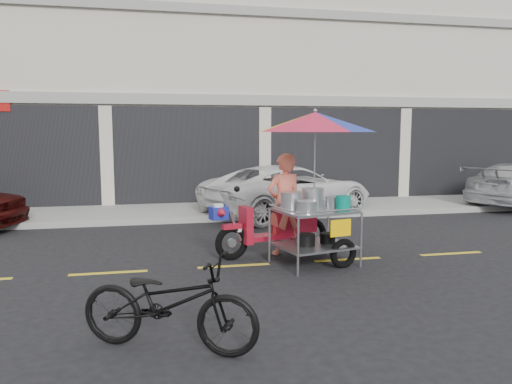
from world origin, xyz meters
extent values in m
plane|color=black|center=(0.00, 0.00, 0.00)|extent=(90.00, 90.00, 0.00)
cube|color=gray|center=(0.00, 5.50, 0.07)|extent=(45.00, 3.00, 0.15)
cube|color=beige|center=(0.00, 10.50, 4.00)|extent=(36.00, 8.00, 8.00)
cube|color=black|center=(0.00, 6.47, 1.45)|extent=(35.28, 0.06, 2.90)
cube|color=gray|center=(0.00, 6.45, 3.10)|extent=(36.00, 0.12, 0.30)
cube|color=gray|center=(0.00, 6.45, 5.60)|extent=(36.00, 0.12, 0.25)
cube|color=gold|center=(0.00, 0.00, 0.00)|extent=(42.00, 0.10, 0.01)
imported|color=white|center=(0.26, 4.70, 0.66)|extent=(5.25, 3.96, 1.32)
imported|color=black|center=(-3.16, -2.99, 0.50)|extent=(2.00, 1.43, 1.00)
torus|color=black|center=(-1.97, 0.40, 0.30)|extent=(0.62, 0.26, 0.61)
torus|color=black|center=(-0.40, 0.78, 0.30)|extent=(0.62, 0.26, 0.61)
cylinder|color=#9EA0A5|center=(-1.97, 0.40, 0.30)|extent=(0.16, 0.10, 0.15)
cylinder|color=#9EA0A5|center=(-0.40, 0.78, 0.30)|extent=(0.16, 0.10, 0.15)
cube|color=#A71327|center=(-1.97, 0.40, 0.59)|extent=(0.36, 0.21, 0.09)
cylinder|color=#9EA0A5|center=(-1.97, 0.40, 0.75)|extent=(0.39, 0.14, 0.87)
cube|color=#A71327|center=(-1.71, 0.46, 0.59)|extent=(0.21, 0.39, 0.65)
cube|color=#A71327|center=(-1.24, 0.57, 0.34)|extent=(0.91, 0.49, 0.09)
cube|color=#A71327|center=(-0.77, 0.69, 0.59)|extent=(0.85, 0.46, 0.43)
cube|color=black|center=(-0.87, 0.66, 0.84)|extent=(0.74, 0.41, 0.11)
cylinder|color=#9EA0A5|center=(-1.85, 0.43, 1.08)|extent=(0.18, 0.58, 0.04)
sphere|color=black|center=(-1.83, 0.65, 1.21)|extent=(0.11, 0.11, 0.11)
cylinder|color=white|center=(-1.85, 0.43, 0.52)|extent=(0.16, 0.16, 0.05)
cube|color=navy|center=(-2.20, 0.34, 0.84)|extent=(0.33, 0.30, 0.22)
cylinder|color=white|center=(-2.20, 0.34, 0.97)|extent=(0.21, 0.21, 0.05)
cone|color=#A71327|center=(-2.16, 0.17, 0.86)|extent=(0.24, 0.28, 0.19)
torus|color=black|center=(-0.27, -0.47, 0.24)|extent=(0.51, 0.22, 0.50)
cylinder|color=#9EA0A5|center=(-1.13, -0.78, 0.46)|extent=(0.05, 0.05, 0.91)
cylinder|color=#9EA0A5|center=(-1.36, 0.16, 0.46)|extent=(0.05, 0.05, 0.91)
cylinder|color=#9EA0A5|center=(0.02, -0.51, 0.46)|extent=(0.05, 0.05, 0.91)
cylinder|color=#9EA0A5|center=(-0.21, 0.43, 0.46)|extent=(0.05, 0.05, 0.91)
cube|color=#9EA0A5|center=(-0.67, -0.17, 0.32)|extent=(1.38, 1.22, 0.03)
cube|color=#9EA0A5|center=(-0.67, -0.17, 0.91)|extent=(1.38, 1.22, 0.04)
cylinder|color=#9EA0A5|center=(-0.56, -0.65, 0.98)|extent=(1.16, 0.30, 0.03)
cylinder|color=#9EA0A5|center=(-0.78, 0.30, 0.98)|extent=(1.16, 0.30, 0.03)
cylinder|color=#9EA0A5|center=(-1.25, -0.31, 0.98)|extent=(0.25, 0.95, 0.03)
cylinder|color=#9EA0A5|center=(-0.10, -0.04, 0.98)|extent=(0.25, 0.95, 0.03)
cylinder|color=#9EA0A5|center=(-0.78, 0.30, 0.32)|extent=(0.23, 0.79, 0.04)
cylinder|color=#9EA0A5|center=(-0.78, 0.30, 0.86)|extent=(0.23, 0.79, 0.04)
cube|color=#FFBC00|center=(-0.39, -0.64, 0.70)|extent=(0.37, 0.11, 0.27)
cylinder|color=#B7B7BC|center=(-1.04, -0.04, 1.07)|extent=(0.43, 0.43, 0.26)
cylinder|color=#B7B7BC|center=(-0.62, 0.08, 1.09)|extent=(0.44, 0.44, 0.30)
cylinder|color=#B7B7BC|center=(-0.29, -0.03, 1.02)|extent=(0.34, 0.34, 0.16)
cylinder|color=#B7B7BC|center=(-0.89, -0.43, 1.02)|extent=(0.39, 0.39, 0.16)
cylinder|color=#027661|center=(-0.24, -0.35, 1.05)|extent=(0.29, 0.29, 0.24)
cylinder|color=black|center=(-0.83, -0.21, 0.44)|extent=(0.36, 0.36, 0.19)
cylinder|color=black|center=(-0.41, -0.11, 0.43)|extent=(0.31, 0.31, 0.17)
cylinder|color=#9EA0A5|center=(-0.64, -0.06, 1.72)|extent=(0.03, 0.03, 1.61)
sphere|color=#9EA0A5|center=(-0.64, -0.06, 2.55)|extent=(0.06, 0.06, 0.06)
imported|color=#EE6C55|center=(-0.98, 0.64, 0.91)|extent=(0.75, 0.58, 1.82)
camera|label=1|loc=(-3.30, -7.93, 2.23)|focal=35.00mm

